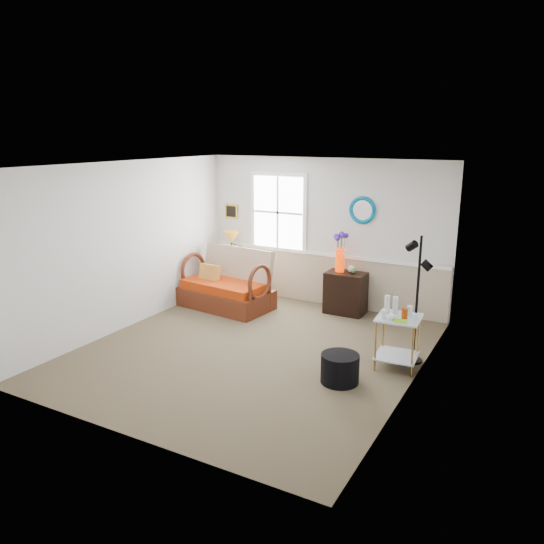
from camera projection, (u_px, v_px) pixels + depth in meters
The scene contains 19 objects.
floor at pixel (252, 350), 7.54m from camera, with size 4.50×5.00×0.01m, color brown.
ceiling at pixel (250, 165), 6.88m from camera, with size 4.50×5.00×0.01m, color white.
walls at pixel (251, 262), 7.21m from camera, with size 4.51×5.01×2.60m.
wainscot at pixel (322, 279), 9.53m from camera, with size 4.46×0.02×0.90m, color tan.
chair_rail at pixel (323, 254), 9.41m from camera, with size 4.46×0.04×0.06m, color white.
window at pixel (278, 212), 9.65m from camera, with size 1.14×0.06×1.44m, color white, non-canonical shape.
picture at pixel (231, 211), 10.15m from camera, with size 0.28×0.03×0.28m, color #AB8D27.
mirror at pixel (363, 210), 8.88m from camera, with size 0.47×0.47×0.07m, color #0085B4.
loveseat at pixel (226, 279), 9.30m from camera, with size 1.58×0.90×1.03m, color #582511, non-canonical shape.
throw_pillow at pixel (209, 276), 9.41m from camera, with size 0.41×0.10×0.41m, color #C16924, non-canonical shape.
lamp_stand at pixel (230, 275), 10.28m from camera, with size 0.37×0.37×0.66m, color black, non-canonical shape.
table_lamp at pixel (232, 245), 10.12m from camera, with size 0.30×0.30×0.54m, color #BC7422, non-canonical shape.
potted_plant at pixel (237, 253), 10.11m from camera, with size 0.31×0.35×0.27m, color #436A33.
cabinet at pixel (346, 293), 9.04m from camera, with size 0.67×0.43×0.72m, color black, non-canonical shape.
flower_vase at pixel (340, 252), 8.95m from camera, with size 0.20×0.20×0.67m, color red, non-canonical shape.
side_table at pixel (397, 342), 6.93m from camera, with size 0.55×0.55×0.70m, color #A67D30, non-canonical shape.
tabletop_items at pixel (397, 308), 6.82m from camera, with size 0.41×0.41×0.25m, color silver, non-canonical shape.
floor_lamp at pixel (417, 300), 6.97m from camera, with size 0.25×0.25×1.73m, color black, non-canonical shape.
ottoman at pixel (340, 368), 6.54m from camera, with size 0.48×0.48×0.37m, color black.
Camera 1 is at (3.61, -6.02, 3.00)m, focal length 35.00 mm.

